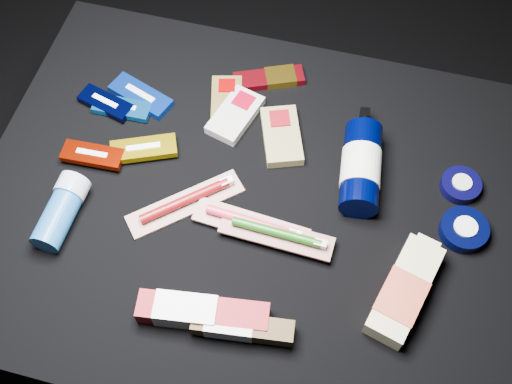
% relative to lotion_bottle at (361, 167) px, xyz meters
% --- Properties ---
extents(ground, '(3.00, 3.00, 0.00)m').
position_rel_lotion_bottle_xyz_m(ground, '(-0.19, -0.10, -0.43)').
color(ground, black).
rests_on(ground, ground).
extents(cloth_table, '(0.98, 0.78, 0.40)m').
position_rel_lotion_bottle_xyz_m(cloth_table, '(-0.19, -0.10, -0.23)').
color(cloth_table, black).
rests_on(cloth_table, ground).
extents(luna_bar_0, '(0.14, 0.09, 0.02)m').
position_rel_lotion_bottle_xyz_m(luna_bar_0, '(-0.45, 0.07, -0.03)').
color(luna_bar_0, '#0B39BE').
rests_on(luna_bar_0, cloth_table).
extents(luna_bar_1, '(0.11, 0.05, 0.01)m').
position_rel_lotion_bottle_xyz_m(luna_bar_1, '(-0.47, 0.03, -0.03)').
color(luna_bar_1, '#0E5CAF').
rests_on(luna_bar_1, cloth_table).
extents(luna_bar_2, '(0.12, 0.07, 0.01)m').
position_rel_lotion_bottle_xyz_m(luna_bar_2, '(-0.51, 0.04, -0.02)').
color(luna_bar_2, black).
rests_on(luna_bar_2, cloth_table).
extents(luna_bar_3, '(0.13, 0.09, 0.02)m').
position_rel_lotion_bottle_xyz_m(luna_bar_3, '(-0.40, -0.05, -0.02)').
color(luna_bar_3, '#BB9D09').
rests_on(luna_bar_3, cloth_table).
extents(luna_bar_4, '(0.12, 0.05, 0.01)m').
position_rel_lotion_bottle_xyz_m(luna_bar_4, '(-0.49, -0.09, -0.02)').
color(luna_bar_4, '#821201').
rests_on(luna_bar_4, cloth_table).
extents(clif_bar_0, '(0.09, 0.12, 0.02)m').
position_rel_lotion_bottle_xyz_m(clif_bar_0, '(-0.28, 0.11, -0.03)').
color(clif_bar_0, brown).
rests_on(clif_bar_0, cloth_table).
extents(clif_bar_1, '(0.10, 0.13, 0.02)m').
position_rel_lotion_bottle_xyz_m(clif_bar_1, '(-0.25, 0.08, -0.03)').
color(clif_bar_1, '#B7B6B0').
rests_on(clif_bar_1, cloth_table).
extents(clif_bar_2, '(0.11, 0.14, 0.02)m').
position_rel_lotion_bottle_xyz_m(clif_bar_2, '(-0.16, 0.05, -0.02)').
color(clif_bar_2, olive).
rests_on(clif_bar_2, cloth_table).
extents(power_bar, '(0.15, 0.09, 0.02)m').
position_rel_lotion_bottle_xyz_m(power_bar, '(-0.21, 0.18, -0.03)').
color(power_bar, maroon).
rests_on(power_bar, cloth_table).
extents(lotion_bottle, '(0.09, 0.23, 0.07)m').
position_rel_lotion_bottle_xyz_m(lotion_bottle, '(0.00, 0.00, 0.00)').
color(lotion_bottle, black).
rests_on(lotion_bottle, cloth_table).
extents(cream_tin_upper, '(0.07, 0.07, 0.02)m').
position_rel_lotion_bottle_xyz_m(cream_tin_upper, '(0.18, 0.02, -0.02)').
color(cream_tin_upper, black).
rests_on(cream_tin_upper, cloth_table).
extents(cream_tin_lower, '(0.08, 0.08, 0.03)m').
position_rel_lotion_bottle_xyz_m(cream_tin_lower, '(0.20, -0.07, -0.02)').
color(cream_tin_lower, black).
rests_on(cream_tin_lower, cloth_table).
extents(bodywash_bottle, '(0.11, 0.20, 0.04)m').
position_rel_lotion_bottle_xyz_m(bodywash_bottle, '(0.11, -0.21, -0.02)').
color(bodywash_bottle, beige).
rests_on(bodywash_bottle, cloth_table).
extents(deodorant_stick, '(0.06, 0.14, 0.06)m').
position_rel_lotion_bottle_xyz_m(deodorant_stick, '(-0.49, -0.21, -0.01)').
color(deodorant_stick, '#184F8B').
rests_on(deodorant_stick, cloth_table).
extents(toothbrush_pack_0, '(0.19, 0.18, 0.02)m').
position_rel_lotion_bottle_xyz_m(toothbrush_pack_0, '(-0.29, -0.13, -0.03)').
color(toothbrush_pack_0, silver).
rests_on(toothbrush_pack_0, cloth_table).
extents(toothbrush_pack_1, '(0.21, 0.06, 0.02)m').
position_rel_lotion_bottle_xyz_m(toothbrush_pack_1, '(-0.16, -0.15, -0.02)').
color(toothbrush_pack_1, silver).
rests_on(toothbrush_pack_1, cloth_table).
extents(toothbrush_pack_2, '(0.20, 0.05, 0.02)m').
position_rel_lotion_bottle_xyz_m(toothbrush_pack_2, '(-0.11, -0.16, -0.01)').
color(toothbrush_pack_2, '#A69E9B').
rests_on(toothbrush_pack_2, cloth_table).
extents(toothpaste_carton_red, '(0.22, 0.08, 0.04)m').
position_rel_lotion_bottle_xyz_m(toothpaste_carton_red, '(-0.21, -0.33, -0.02)').
color(toothpaste_carton_red, maroon).
rests_on(toothpaste_carton_red, cloth_table).
extents(toothpaste_carton_green, '(0.17, 0.06, 0.03)m').
position_rel_lotion_bottle_xyz_m(toothpaste_carton_green, '(-0.14, -0.34, -0.01)').
color(toothpaste_carton_green, '#3C2912').
rests_on(toothpaste_carton_green, cloth_table).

